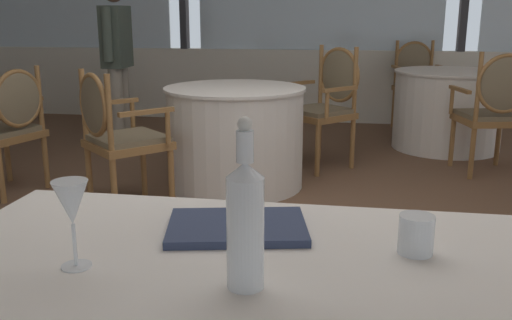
{
  "coord_description": "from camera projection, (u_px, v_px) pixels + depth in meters",
  "views": [
    {
      "loc": [
        0.4,
        -2.63,
        1.27
      ],
      "look_at": [
        0.17,
        -1.24,
        0.9
      ],
      "focal_mm": 39.82,
      "sensor_mm": 36.0,
      "label": 1
    }
  ],
  "objects": [
    {
      "name": "ground_plane",
      "position": [
        263.0,
        269.0,
        2.89
      ],
      "size": [
        14.52,
        14.52,
        0.0
      ],
      "primitive_type": "plane",
      "color": "brown"
    },
    {
      "name": "menu_book",
      "position": [
        237.0,
        227.0,
        1.4
      ],
      "size": [
        0.38,
        0.3,
        0.02
      ],
      "primitive_type": "cube",
      "rotation": [
        0.0,
        0.0,
        0.2
      ],
      "color": "#2D3856",
      "rests_on": "foreground_table"
    },
    {
      "name": "diner_person_0",
      "position": [
        117.0,
        55.0,
        5.42
      ],
      "size": [
        0.22,
        0.53,
        1.56
      ],
      "rotation": [
        0.0,
        0.0,
        3.18
      ],
      "color": "gray",
      "rests_on": "ground_plane"
    },
    {
      "name": "dining_chair_1_1",
      "position": [
        416.0,
        78.0,
        6.28
      ],
      "size": [
        0.6,
        0.55,
        0.98
      ],
      "rotation": [
        0.0,
        0.0,
        11.22
      ],
      "color": "olive",
      "rests_on": "ground_plane"
    },
    {
      "name": "window_wall_far",
      "position": [
        318.0,
        24.0,
        6.61
      ],
      "size": [
        10.27,
        0.14,
        2.87
      ],
      "color": "silver",
      "rests_on": "ground_plane"
    },
    {
      "name": "water_bottle",
      "position": [
        245.0,
        221.0,
        1.08
      ],
      "size": [
        0.07,
        0.07,
        0.34
      ],
      "color": "white",
      "rests_on": "foreground_table"
    },
    {
      "name": "background_table_1",
      "position": [
        447.0,
        110.0,
        5.42
      ],
      "size": [
        1.03,
        1.03,
        0.75
      ],
      "color": "white",
      "rests_on": "ground_plane"
    },
    {
      "name": "background_table_3",
      "position": [
        235.0,
        137.0,
        4.22
      ],
      "size": [
        1.04,
        1.04,
        0.75
      ],
      "color": "white",
      "rests_on": "ground_plane"
    },
    {
      "name": "dining_chair_3_0",
      "position": [
        115.0,
        130.0,
        3.62
      ],
      "size": [
        0.66,
        0.66,
        0.92
      ],
      "rotation": [
        0.0,
        0.0,
        7.1
      ],
      "color": "olive",
      "rests_on": "ground_plane"
    },
    {
      "name": "dining_chair_3_1",
      "position": [
        328.0,
        98.0,
        4.73
      ],
      "size": [
        0.66,
        0.66,
        1.01
      ],
      "rotation": [
        0.0,
        0.0,
        10.25
      ],
      "color": "olive",
      "rests_on": "ground_plane"
    },
    {
      "name": "dining_chair_1_0",
      "position": [
        496.0,
        105.0,
        4.45
      ],
      "size": [
        0.6,
        0.55,
        0.99
      ],
      "rotation": [
        0.0,
        0.0,
        8.08
      ],
      "color": "olive",
      "rests_on": "ground_plane"
    },
    {
      "name": "wine_glass",
      "position": [
        71.0,
        205.0,
        1.17
      ],
      "size": [
        0.08,
        0.08,
        0.19
      ],
      "color": "white",
      "rests_on": "foreground_table"
    },
    {
      "name": "dining_chair_0_0",
      "position": [
        8.0,
        121.0,
        4.0
      ],
      "size": [
        0.57,
        0.62,
        0.91
      ],
      "rotation": [
        0.0,
        0.0,
        9.13
      ],
      "color": "olive",
      "rests_on": "ground_plane"
    },
    {
      "name": "water_tumbler",
      "position": [
        416.0,
        234.0,
        1.26
      ],
      "size": [
        0.08,
        0.08,
        0.09
      ],
      "primitive_type": "cylinder",
      "color": "white",
      "rests_on": "foreground_table"
    }
  ]
}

